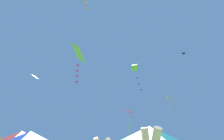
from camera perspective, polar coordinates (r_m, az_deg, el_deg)
name	(u,v)px	position (r m, az deg, el deg)	size (l,w,h in m)	color
canopy_tent_teal	(150,135)	(11.95, 11.74, -18.93)	(3.19, 3.19, 3.42)	#9E9EA3
canopy_tent_red	(21,138)	(18.02, -26.26, -18.23)	(3.49, 3.49, 3.73)	#9E9EA3
canopy_tent_blue	(29,140)	(10.61, -24.17, -19.06)	(2.69, 2.69, 2.87)	#9E9EA3
kite_yellow_diamond	(170,100)	(37.12, 17.36, -8.71)	(1.49, 1.49, 3.22)	yellow
kite_red_delta	(129,112)	(21.88, 5.36, -12.86)	(1.65, 1.72, 2.68)	red
kite_lime_box	(135,68)	(10.62, 7.09, 0.58)	(0.58, 0.87, 1.73)	#75D138
kite_lime_diamond	(80,54)	(14.08, -9.95, 4.76)	(1.16, 1.21, 3.33)	#75D138
kite_green_diamond	(35,76)	(18.13, -22.66, -1.80)	(0.90, 0.81, 0.51)	green
kite_black_diamond	(183,53)	(31.23, 21.12, 4.80)	(0.68, 0.69, 1.55)	black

